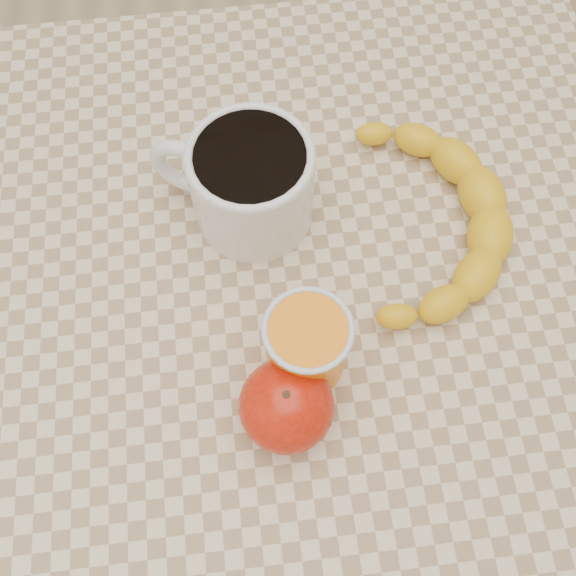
{
  "coord_description": "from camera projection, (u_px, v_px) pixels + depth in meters",
  "views": [
    {
      "loc": [
        -0.03,
        -0.25,
        1.34
      ],
      "look_at": [
        0.0,
        0.0,
        0.77
      ],
      "focal_mm": 40.0,
      "sensor_mm": 36.0,
      "label": 1
    }
  ],
  "objects": [
    {
      "name": "ground",
      "position": [
        288.0,
        438.0,
        1.33
      ],
      "size": [
        3.0,
        3.0,
        0.0
      ],
      "primitive_type": "plane",
      "color": "tan",
      "rests_on": "ground"
    },
    {
      "name": "table",
      "position": [
        288.0,
        326.0,
        0.72
      ],
      "size": [
        0.8,
        0.8,
        0.75
      ],
      "color": "beige",
      "rests_on": "ground"
    },
    {
      "name": "coffee_mug",
      "position": [
        249.0,
        181.0,
        0.63
      ],
      "size": [
        0.18,
        0.16,
        0.1
      ],
      "color": "silver",
      "rests_on": "table"
    },
    {
      "name": "orange_juice_glass",
      "position": [
        307.0,
        345.0,
        0.57
      ],
      "size": [
        0.08,
        0.08,
        0.09
      ],
      "color": "orange",
      "rests_on": "table"
    },
    {
      "name": "apple",
      "position": [
        287.0,
        406.0,
        0.56
      ],
      "size": [
        0.09,
        0.09,
        0.08
      ],
      "color": "#9D0E05",
      "rests_on": "table"
    },
    {
      "name": "banana",
      "position": [
        429.0,
        221.0,
        0.65
      ],
      "size": [
        0.33,
        0.38,
        0.05
      ],
      "primitive_type": null,
      "rotation": [
        0.0,
        0.0,
        -0.24
      ],
      "color": "yellow",
      "rests_on": "table"
    }
  ]
}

